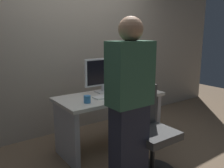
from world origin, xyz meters
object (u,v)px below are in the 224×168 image
object	(u,v)px
cup_near_keyboard	(87,99)
person_at_desk	(129,106)
keyboard	(110,96)
mouse	(128,92)
book_stack	(128,85)
office_chair	(149,135)
desk	(110,111)
monitor	(103,73)
cell_phone	(146,93)

from	to	relation	value
cup_near_keyboard	person_at_desk	bearing A→B (deg)	-83.89
keyboard	mouse	size ratio (longest dim) A/B	4.30
mouse	cup_near_keyboard	size ratio (longest dim) A/B	1.18
keyboard	book_stack	bearing A→B (deg)	21.12
mouse	book_stack	world-z (taller)	book_stack
office_chair	cup_near_keyboard	bearing A→B (deg)	126.21
office_chair	mouse	xyz separation A→B (m)	(0.23, 0.65, 0.31)
desk	keyboard	world-z (taller)	keyboard
monitor	cell_phone	world-z (taller)	monitor
keyboard	cell_phone	xyz separation A→B (m)	(0.49, -0.14, -0.01)
monitor	keyboard	size ratio (longest dim) A/B	1.26
keyboard	cup_near_keyboard	size ratio (longest dim) A/B	5.05
desk	cell_phone	world-z (taller)	cell_phone
keyboard	cup_near_keyboard	xyz separation A→B (m)	(-0.36, -0.08, 0.03)
desk	office_chair	size ratio (longest dim) A/B	1.45
desk	cup_near_keyboard	world-z (taller)	cup_near_keyboard
office_chair	keyboard	size ratio (longest dim) A/B	2.19
monitor	cup_near_keyboard	distance (m)	0.57
desk	monitor	xyz separation A→B (m)	(0.01, 0.17, 0.48)
monitor	person_at_desk	bearing A→B (deg)	-110.02
keyboard	book_stack	size ratio (longest dim) A/B	1.89
monitor	cell_phone	size ratio (longest dim) A/B	3.75
mouse	cell_phone	size ratio (longest dim) A/B	0.69
person_at_desk	keyboard	world-z (taller)	person_at_desk
desk	mouse	distance (m)	0.35
cup_near_keyboard	cell_phone	bearing A→B (deg)	-4.36
office_chair	keyboard	bearing A→B (deg)	95.27
keyboard	cell_phone	bearing A→B (deg)	-16.51
monitor	cell_phone	bearing A→B (deg)	-41.67
desk	cell_phone	size ratio (longest dim) A/B	9.50
office_chair	person_at_desk	bearing A→B (deg)	-166.92
office_chair	book_stack	xyz separation A→B (m)	(0.39, 0.83, 0.35)
desk	monitor	bearing A→B (deg)	86.41
cell_phone	book_stack	bearing A→B (deg)	106.46
monitor	keyboard	xyz separation A→B (m)	(-0.06, -0.24, -0.25)
office_chair	mouse	bearing A→B (deg)	70.46
mouse	book_stack	size ratio (longest dim) A/B	0.44
desk	book_stack	distance (m)	0.50
monitor	mouse	distance (m)	0.41
desk	office_chair	bearing A→B (deg)	-89.32
person_at_desk	monitor	bearing A→B (deg)	69.98
desk	mouse	world-z (taller)	mouse
keyboard	monitor	bearing A→B (deg)	74.94
desk	cell_phone	bearing A→B (deg)	-25.80
person_at_desk	mouse	bearing A→B (deg)	51.48
keyboard	office_chair	bearing A→B (deg)	-85.08
keyboard	book_stack	world-z (taller)	book_stack
keyboard	cup_near_keyboard	distance (m)	0.37
keyboard	mouse	bearing A→B (deg)	-0.93
person_at_desk	mouse	xyz separation A→B (m)	(0.58, 0.73, -0.10)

